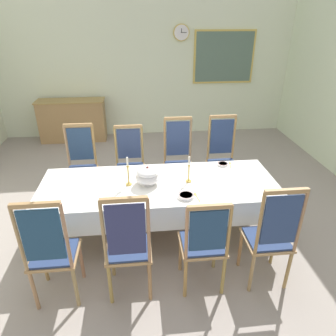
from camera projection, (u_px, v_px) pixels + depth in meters
ground at (159, 223)px, 4.19m from camera, size 6.44×7.09×0.04m
back_wall at (145, 57)px, 6.59m from camera, size 6.44×0.08×3.43m
dining_table at (159, 188)px, 3.70m from camera, size 2.81×1.03×0.73m
tablecloth at (159, 188)px, 3.69m from camera, size 2.83×1.05×0.31m
chair_south_a at (51, 250)px, 2.80m from camera, size 0.44×0.42×1.21m
chair_north_a at (81, 164)px, 4.44m from camera, size 0.44×0.42×1.17m
chair_south_b at (128, 245)px, 2.86m from camera, size 0.44×0.42×1.21m
chair_north_b at (130, 163)px, 4.51m from camera, size 0.44×0.42×1.13m
chair_south_c at (204, 242)px, 2.96m from camera, size 0.44×0.42×1.09m
chair_north_c at (179, 158)px, 4.57m from camera, size 0.44×0.42×1.22m
chair_south_d at (271, 235)px, 2.99m from camera, size 0.44×0.42×1.21m
chair_north_d at (222, 156)px, 4.63m from camera, size 0.44×0.42×1.23m
soup_tureen at (148, 175)px, 3.60m from camera, size 0.29×0.29×0.23m
candlestick_west at (128, 174)px, 3.56m from camera, size 0.07×0.07×0.36m
candlestick_east at (189, 172)px, 3.64m from camera, size 0.07×0.07×0.33m
bowl_near_left at (186, 196)px, 3.37m from camera, size 0.18×0.18×0.04m
bowl_near_right at (223, 164)px, 4.09m from camera, size 0.14×0.14×0.03m
spoon_primary at (196, 195)px, 3.41m from camera, size 0.04×0.18×0.01m
spoon_secondary at (230, 164)px, 4.13m from camera, size 0.06×0.18×0.01m
sideboard at (73, 120)px, 6.73m from camera, size 1.44×0.48×0.90m
mounted_clock at (181, 32)px, 6.38m from camera, size 0.34×0.06×0.34m
framed_painting at (224, 57)px, 6.70m from camera, size 1.34×0.05×1.12m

